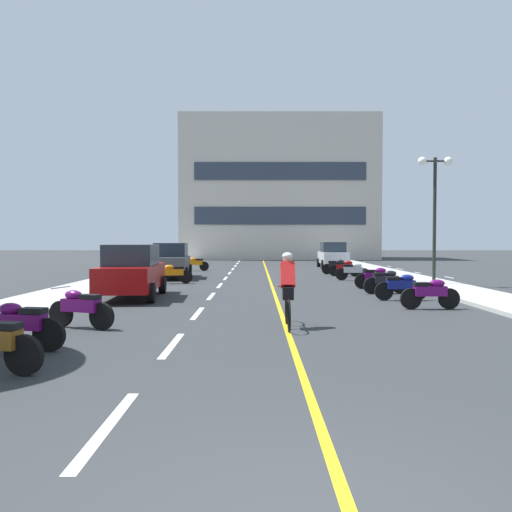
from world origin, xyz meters
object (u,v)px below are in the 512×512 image
Objects in this scene: parked_car_near at (132,271)px; motorcycle_10 at (345,268)px; motorcycle_6 at (386,281)px; motorcycle_12 at (196,263)px; motorcycle_4 at (431,293)px; motorcycle_11 at (337,266)px; motorcycle_2 at (20,324)px; motorcycle_8 at (173,273)px; motorcycle_5 at (401,286)px; parked_car_mid at (171,260)px; parked_car_far at (333,255)px; motorcycle_9 at (353,271)px; motorcycle_3 at (81,307)px; cyclist_rider at (288,288)px; street_lamp_mid at (435,192)px; motorcycle_7 at (376,277)px.

parked_car_near is 2.54× the size of motorcycle_10.
motorcycle_12 is (-8.65, 13.37, 0.00)m from motorcycle_6.
motorcycle_4 and motorcycle_11 have the same top height.
motorcycle_2 is 13.40m from motorcycle_8.
motorcycle_5 is at bearing -90.48° from motorcycle_10.
parked_car_mid is 14.75m from motorcycle_4.
motorcycle_9 is at bearing -93.59° from parked_car_far.
motorcycle_3 is at bearing -116.41° from motorcycle_11.
cyclist_rider is at bearing -101.33° from parked_car_far.
street_lamp_mid reaches higher than motorcycle_4.
parked_car_near is 2.53× the size of motorcycle_11.
street_lamp_mid is 3.16× the size of motorcycle_8.
motorcycle_3 is 0.96× the size of motorcycle_12.
motorcycle_9 and motorcycle_12 have the same top height.
motorcycle_2 and motorcycle_4 have the same top height.
parked_car_far is 9.81m from motorcycle_12.
motorcycle_9 is at bearing 134.15° from street_lamp_mid.
motorcycle_3 and motorcycle_10 have the same top height.
motorcycle_11 is (8.55, 17.22, 0.00)m from motorcycle_3.
cyclist_rider is (5.10, -14.28, -0.03)m from parked_car_mid.
motorcycle_6 is at bearing -133.91° from street_lamp_mid.
motorcycle_11 is at bearing 77.04° from cyclist_rider.
motorcycle_9 is at bearing 72.54° from cyclist_rider.
motorcycle_10 is at bearing 27.48° from motorcycle_8.
street_lamp_mid reaches higher than parked_car_mid.
motorcycle_7 is 1.00× the size of motorcycle_9.
motorcycle_4 is (9.18, -2.69, -0.44)m from parked_car_near.
motorcycle_9 is at bearing 91.26° from motorcycle_4.
motorcycle_8 is 1.00× the size of motorcycle_9.
motorcycle_6 is 0.99× the size of motorcycle_12.
street_lamp_mid reaches higher than cyclist_rider.
parked_car_near reaches higher than motorcycle_4.
motorcycle_5 is (9.12, -9.37, -0.44)m from parked_car_mid.
motorcycle_10 is at bearing -83.16° from motorcycle_11.
parked_car_mid reaches higher than motorcycle_7.
motorcycle_10 and motorcycle_11 have the same top height.
street_lamp_mid is at bearing -80.82° from parked_car_far.
motorcycle_8 is at bearing 88.00° from motorcycle_2.
motorcycle_2 is at bearing -134.14° from motorcycle_6.
motorcycle_7 and motorcycle_11 have the same top height.
motorcycle_6 is (9.16, -7.34, -0.44)m from parked_car_mid.
street_lamp_mid is 1.27× the size of parked_car_far.
street_lamp_mid reaches higher than motorcycle_12.
motorcycle_7 is (0.07, 1.80, 0.00)m from motorcycle_6.
motorcycle_4 and motorcycle_9 have the same top height.
street_lamp_mid is at bearing -20.16° from parked_car_mid.
motorcycle_9 is (-0.22, 9.94, 0.00)m from motorcycle_4.
street_lamp_mid reaches higher than motorcycle_6.
motorcycle_8 is (-9.15, -12.38, -0.44)m from parked_car_far.
street_lamp_mid reaches higher than parked_car_near.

